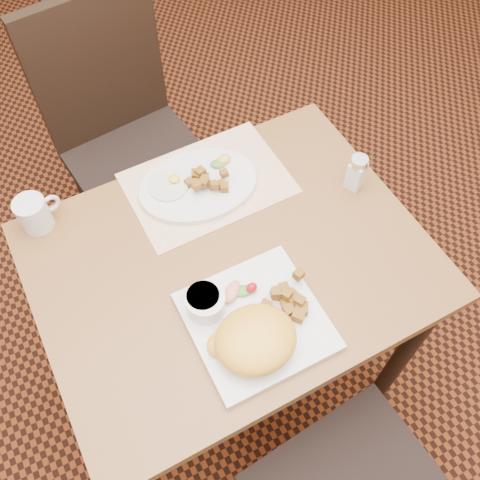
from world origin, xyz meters
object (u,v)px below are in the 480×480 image
at_px(chair_far, 125,132).
at_px(salt_shaker, 357,172).
at_px(plate_oval, 198,185).
at_px(coffee_mug, 34,213).
at_px(table, 232,281).
at_px(plate_square, 256,321).

xyz_separation_m(chair_far, salt_shaker, (0.40, -0.66, 0.26)).
distance_m(plate_oval, salt_shaker, 0.40).
xyz_separation_m(salt_shaker, coffee_mug, (-0.74, 0.26, -0.01)).
height_order(table, plate_square, plate_square).
height_order(table, chair_far, chair_far).
bearing_deg(plate_square, salt_shaker, 28.26).
height_order(chair_far, plate_oval, chair_far).
distance_m(plate_oval, coffee_mug, 0.40).
bearing_deg(plate_oval, plate_square, -97.43).
relative_size(table, plate_oval, 2.96).
xyz_separation_m(table, coffee_mug, (-0.37, 0.31, 0.15)).
height_order(table, salt_shaker, salt_shaker).
distance_m(table, chair_far, 0.72).
distance_m(chair_far, salt_shaker, 0.82).
relative_size(chair_far, salt_shaker, 9.70).
height_order(salt_shaker, coffee_mug, salt_shaker).
bearing_deg(plate_oval, salt_shaker, -26.83).
xyz_separation_m(chair_far, plate_oval, (0.05, -0.48, 0.22)).
xyz_separation_m(plate_oval, coffee_mug, (-0.39, 0.08, 0.03)).
height_order(plate_square, salt_shaker, salt_shaker).
bearing_deg(table, coffee_mug, 139.99).
distance_m(chair_far, plate_oval, 0.53).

